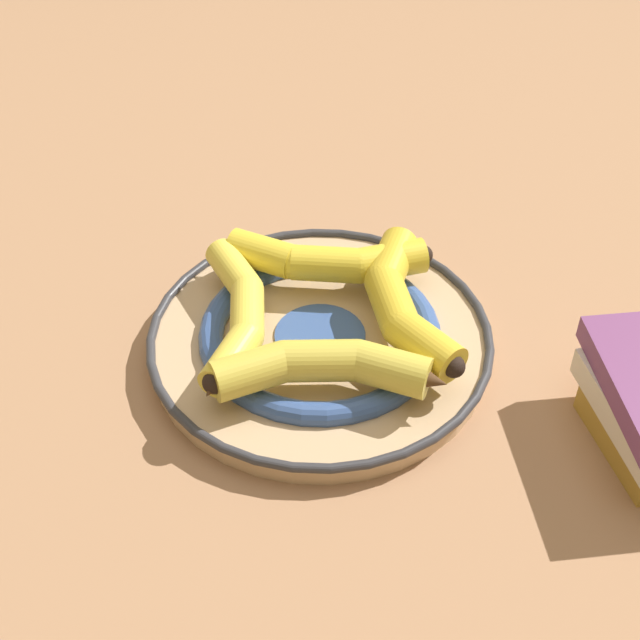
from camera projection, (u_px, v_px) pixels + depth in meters
The scene contains 6 objects.
ground_plane at pixel (298, 343), 0.84m from camera, with size 2.80×2.80×0.00m, color #A87A56.
decorative_bowl at pixel (320, 338), 0.82m from camera, with size 0.32×0.32×0.03m.
banana_a at pixel (401, 300), 0.81m from camera, with size 0.20×0.08×0.04m.
banana_b at pixel (326, 367), 0.75m from camera, with size 0.06×0.21×0.04m.
banana_c at pixel (238, 315), 0.80m from camera, with size 0.20×0.06×0.03m.
banana_d at pixel (322, 259), 0.85m from camera, with size 0.08×0.21×0.03m.
Camera 1 is at (-0.61, 0.01, 0.59)m, focal length 50.00 mm.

